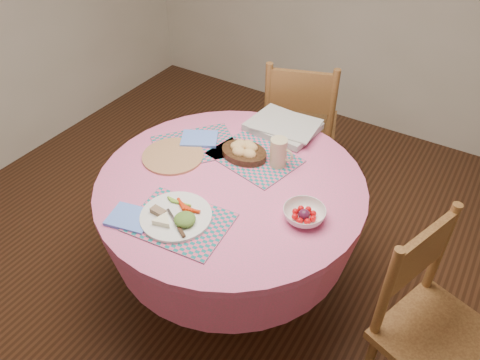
% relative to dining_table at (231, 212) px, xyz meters
% --- Properties ---
extents(ground, '(4.00, 4.00, 0.00)m').
position_rel_dining_table_xyz_m(ground, '(0.00, 0.00, -0.56)').
color(ground, '#331C0F').
rests_on(ground, ground).
extents(dining_table, '(1.24, 1.24, 0.75)m').
position_rel_dining_table_xyz_m(dining_table, '(0.00, 0.00, 0.00)').
color(dining_table, '#D26290').
rests_on(dining_table, ground).
extents(chair_right, '(0.53, 0.54, 0.93)m').
position_rel_dining_table_xyz_m(chair_right, '(0.98, -0.06, -0.07)').
color(chair_right, brown).
rests_on(chair_right, ground).
extents(chair_back, '(0.57, 0.56, 0.97)m').
position_rel_dining_table_xyz_m(chair_back, '(-0.09, 0.94, -0.05)').
color(chair_back, brown).
rests_on(chair_back, ground).
extents(placemat_front, '(0.43, 0.34, 0.01)m').
position_rel_dining_table_xyz_m(placemat_front, '(-0.03, -0.34, 0.20)').
color(placemat_front, '#146E75').
rests_on(placemat_front, dining_table).
extents(placemat_left, '(0.48, 0.50, 0.01)m').
position_rel_dining_table_xyz_m(placemat_left, '(-0.30, 0.14, 0.20)').
color(placemat_left, '#146E75').
rests_on(placemat_left, dining_table).
extents(placemat_back, '(0.46, 0.38, 0.01)m').
position_rel_dining_table_xyz_m(placemat_back, '(0.00, 0.21, 0.20)').
color(placemat_back, '#146E75').
rests_on(placemat_back, dining_table).
extents(wicker_trivet, '(0.30, 0.30, 0.01)m').
position_rel_dining_table_xyz_m(wicker_trivet, '(-0.34, 0.01, 0.20)').
color(wicker_trivet, '#A37146').
rests_on(wicker_trivet, dining_table).
extents(napkin_near, '(0.21, 0.18, 0.01)m').
position_rel_dining_table_xyz_m(napkin_near, '(-0.22, -0.43, 0.20)').
color(napkin_near, '#6089F7').
rests_on(napkin_near, dining_table).
extents(napkin_far, '(0.23, 0.21, 0.01)m').
position_rel_dining_table_xyz_m(napkin_far, '(-0.31, 0.19, 0.21)').
color(napkin_far, '#6089F7').
rests_on(napkin_far, placemat_left).
extents(dinner_plate, '(0.30, 0.30, 0.05)m').
position_rel_dining_table_xyz_m(dinner_plate, '(-0.06, -0.33, 0.22)').
color(dinner_plate, white).
rests_on(dinner_plate, placemat_front).
extents(bread_bowl, '(0.23, 0.23, 0.08)m').
position_rel_dining_table_xyz_m(bread_bowl, '(-0.05, 0.19, 0.23)').
color(bread_bowl, black).
rests_on(bread_bowl, placemat_back).
extents(latte_mug, '(0.12, 0.08, 0.14)m').
position_rel_dining_table_xyz_m(latte_mug, '(0.13, 0.22, 0.27)').
color(latte_mug, '#C3B286').
rests_on(latte_mug, placemat_back).
extents(fruit_bowl, '(0.21, 0.21, 0.06)m').
position_rel_dining_table_xyz_m(fruit_bowl, '(0.39, -0.05, 0.22)').
color(fruit_bowl, white).
rests_on(fruit_bowl, dining_table).
extents(newspaper_stack, '(0.37, 0.30, 0.04)m').
position_rel_dining_table_xyz_m(newspaper_stack, '(0.01, 0.50, 0.22)').
color(newspaper_stack, silver).
rests_on(newspaper_stack, dining_table).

